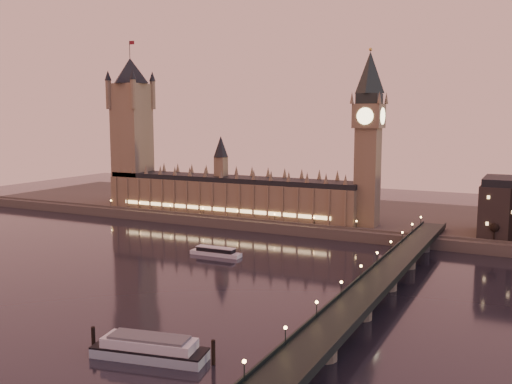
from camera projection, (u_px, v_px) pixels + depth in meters
ground at (175, 274)px, 258.25m from camera, size 700.00×700.00×0.00m
far_embankment at (349, 216)px, 390.74m from camera, size 560.00×130.00×6.00m
palace_of_westminster at (229, 191)px, 380.46m from camera, size 180.00×26.62×52.00m
victoria_tower at (132, 123)px, 410.19m from camera, size 31.68×31.68×118.00m
big_ben at (369, 128)px, 333.10m from camera, size 17.68×17.68×104.00m
westminster_bridge at (375, 289)px, 216.81m from camera, size 13.20×260.00×15.30m
bare_tree_0 at (494, 226)px, 297.34m from camera, size 5.29×5.29×10.76m
cruise_boat_a at (216, 252)px, 291.70m from camera, size 27.65×6.65×4.40m
moored_barge at (149, 348)px, 167.27m from camera, size 39.18×16.12×7.31m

